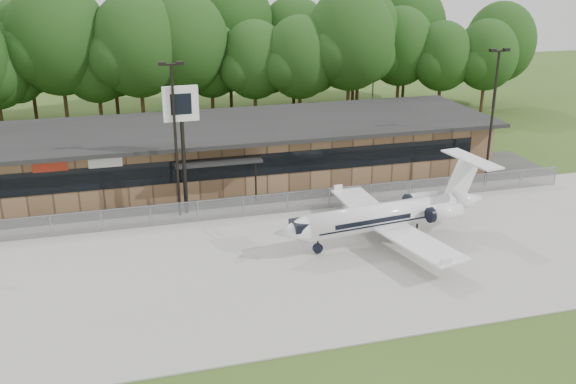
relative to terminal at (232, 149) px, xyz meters
name	(u,v)px	position (x,y,z in m)	size (l,w,h in m)	color
ground	(333,336)	(0.00, -23.94, -2.18)	(160.00, 160.00, 0.00)	#344E1C
apron	(286,261)	(0.00, -15.94, -2.14)	(64.00, 18.00, 0.08)	#9E9B93
parking_lot	(244,194)	(0.00, -4.44, -2.15)	(50.00, 9.00, 0.06)	#383835
terminal	(232,149)	(0.00, 0.00, 0.00)	(41.00, 11.65, 4.30)	#906B48
fence	(258,206)	(0.00, -8.94, -1.40)	(46.00, 0.04, 1.52)	gray
treeline	(196,50)	(0.00, 18.06, 5.32)	(72.00, 12.00, 15.00)	#173510
light_pole_mid	(175,129)	(-5.00, -7.44, 3.80)	(1.55, 0.30, 10.23)	black
light_pole_right	(493,108)	(18.00, -7.44, 3.80)	(1.55, 0.30, 10.23)	black
business_jet	(389,216)	(6.63, -15.08, -0.47)	(14.20, 12.69, 4.77)	white
pole_sign	(181,118)	(-4.51, -7.14, 4.44)	(2.27, 0.36, 8.65)	black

